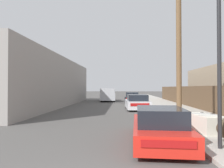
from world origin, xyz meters
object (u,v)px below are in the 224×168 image
object	(u,v)px
parked_sports_car_red	(159,126)
car_parked_mid	(137,103)
car_parked_far	(133,98)
street_lamp	(219,53)
pickup_truck	(108,95)
discarded_fridge	(204,123)
utility_pole	(179,35)

from	to	relation	value
parked_sports_car_red	car_parked_mid	size ratio (longest dim) A/B	1.12
car_parked_far	street_lamp	bearing A→B (deg)	-80.71
car_parked_far	pickup_truck	bearing A→B (deg)	146.74
parked_sports_car_red	car_parked_far	size ratio (longest dim) A/B	1.03
parked_sports_car_red	pickup_truck	distance (m)	22.95
car_parked_mid	pickup_truck	bearing A→B (deg)	103.87
car_parked_far	street_lamp	distance (m)	21.31
parked_sports_car_red	street_lamp	xyz separation A→B (m)	(1.62, -1.05, 2.38)
discarded_fridge	car_parked_mid	bearing A→B (deg)	90.23
pickup_truck	discarded_fridge	bearing A→B (deg)	100.67
parked_sports_car_red	street_lamp	world-z (taller)	street_lamp
parked_sports_car_red	utility_pole	bearing A→B (deg)	71.22
utility_pole	parked_sports_car_red	bearing A→B (deg)	-112.04
pickup_truck	car_parked_far	bearing A→B (deg)	138.42
car_parked_mid	utility_pole	xyz separation A→B (m)	(1.88, -6.87, 4.22)
car_parked_far	car_parked_mid	bearing A→B (deg)	-85.17
car_parked_mid	street_lamp	size ratio (longest dim) A/B	0.87
pickup_truck	utility_pole	bearing A→B (deg)	102.50
car_parked_mid	car_parked_far	xyz separation A→B (m)	(-0.02, 8.71, 0.00)
utility_pole	street_lamp	bearing A→B (deg)	-92.10
car_parked_mid	pickup_truck	distance (m)	11.82
car_parked_mid	car_parked_far	world-z (taller)	car_parked_far
car_parked_far	discarded_fridge	bearing A→B (deg)	-78.95
car_parked_far	utility_pole	distance (m)	16.25
car_parked_far	utility_pole	xyz separation A→B (m)	(1.90, -15.57, 4.21)
car_parked_mid	car_parked_far	distance (m)	8.71
car_parked_mid	street_lamp	world-z (taller)	street_lamp
parked_sports_car_red	car_parked_far	world-z (taller)	car_parked_far
discarded_fridge	pickup_truck	world-z (taller)	pickup_truck
pickup_truck	street_lamp	world-z (taller)	street_lamp
car_parked_far	pickup_truck	world-z (taller)	pickup_truck
discarded_fridge	car_parked_far	bearing A→B (deg)	84.95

